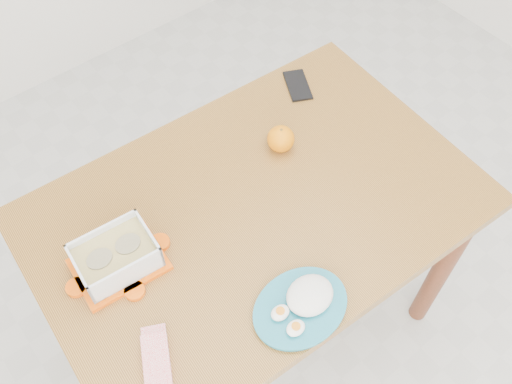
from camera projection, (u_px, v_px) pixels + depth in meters
ground at (324, 319)px, 2.06m from camera, size 3.50×3.50×0.00m
dining_table at (256, 228)px, 1.53m from camera, size 1.16×0.81×0.75m
food_container at (116, 257)px, 1.31m from camera, size 0.22×0.17×0.09m
orange_fruit at (281, 139)px, 1.53m from camera, size 0.07×0.07×0.07m
rice_plate at (303, 303)px, 1.27m from camera, size 0.23×0.23×0.06m
smartphone at (298, 85)px, 1.69m from camera, size 0.11×0.14×0.01m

